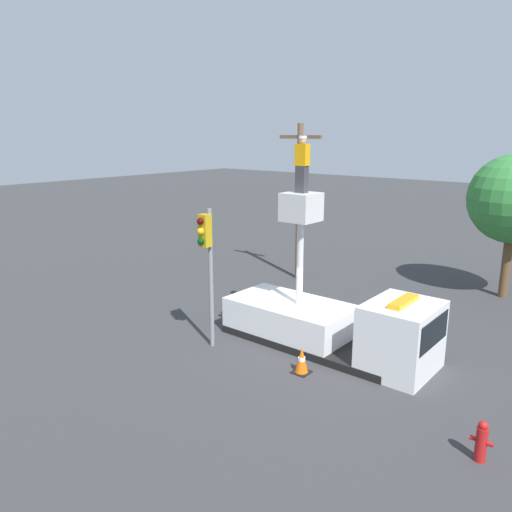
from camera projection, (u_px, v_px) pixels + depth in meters
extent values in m
plane|color=#38383A|center=(313.00, 343.00, 16.47)|extent=(120.00, 120.00, 0.00)
cube|color=black|center=(313.00, 340.00, 16.45)|extent=(5.99, 2.34, 0.24)
cube|color=white|center=(290.00, 319.00, 16.90)|extent=(4.13, 2.28, 1.25)
cube|color=white|center=(401.00, 338.00, 14.38)|extent=(1.86, 2.28, 2.05)
cube|color=black|center=(434.00, 332.00, 13.70)|extent=(0.03, 1.94, 0.82)
cube|color=orange|center=(404.00, 302.00, 14.12)|extent=(0.36, 1.37, 0.14)
cylinder|color=silver|center=(300.00, 262.00, 16.18)|extent=(0.22, 0.22, 2.89)
cube|color=silver|center=(301.00, 207.00, 15.75)|extent=(1.04, 1.04, 0.90)
cube|color=#38383D|center=(302.00, 179.00, 15.55)|extent=(0.34, 0.26, 0.84)
cube|color=#F29E0C|center=(302.00, 155.00, 15.37)|extent=(0.40, 0.26, 0.66)
sphere|color=beige|center=(303.00, 140.00, 15.26)|extent=(0.23, 0.23, 0.23)
cylinder|color=white|center=(303.00, 137.00, 15.24)|extent=(0.26, 0.26, 0.09)
cylinder|color=gray|center=(211.00, 279.00, 15.77)|extent=(0.14, 0.14, 4.51)
cube|color=#B79314|center=(205.00, 231.00, 15.23)|extent=(0.34, 0.28, 1.00)
sphere|color=#490707|center=(200.00, 221.00, 15.02)|extent=(0.22, 0.22, 0.22)
sphere|color=gold|center=(201.00, 231.00, 15.09)|extent=(0.22, 0.22, 0.22)
sphere|color=#083710|center=(201.00, 241.00, 15.17)|extent=(0.22, 0.22, 0.22)
cylinder|color=red|center=(481.00, 444.00, 10.49)|extent=(0.24, 0.24, 0.77)
sphere|color=red|center=(483.00, 425.00, 10.39)|extent=(0.20, 0.20, 0.20)
cylinder|color=red|center=(473.00, 438.00, 10.59)|extent=(0.12, 0.09, 0.09)
cylinder|color=red|center=(490.00, 444.00, 10.36)|extent=(0.12, 0.09, 0.09)
cube|color=black|center=(227.00, 315.00, 19.00)|extent=(0.47, 0.47, 0.03)
cone|color=orange|center=(227.00, 308.00, 18.94)|extent=(0.40, 0.40, 0.60)
cylinder|color=white|center=(227.00, 307.00, 18.93)|extent=(0.21, 0.21, 0.08)
cube|color=black|center=(301.00, 372.00, 14.47)|extent=(0.49, 0.49, 0.03)
cone|color=orange|center=(302.00, 360.00, 14.38)|extent=(0.41, 0.41, 0.78)
cylinder|color=white|center=(302.00, 359.00, 14.37)|extent=(0.21, 0.21, 0.11)
cylinder|color=brown|center=(506.00, 264.00, 20.86)|extent=(0.36, 0.36, 2.89)
cylinder|color=brown|center=(299.00, 203.00, 23.07)|extent=(0.26, 0.26, 7.19)
cube|color=brown|center=(300.00, 137.00, 22.35)|extent=(2.20, 0.16, 0.16)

